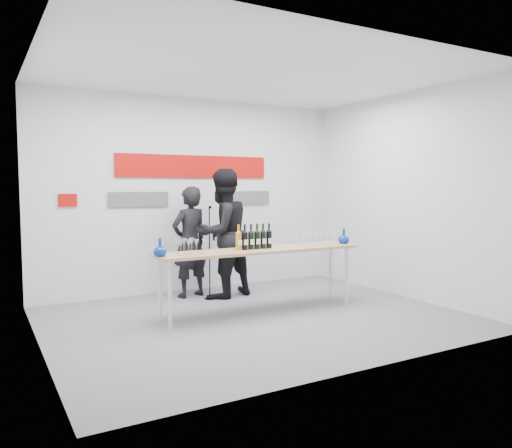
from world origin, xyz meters
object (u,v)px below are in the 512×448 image
at_px(tasting_table, 260,254).
at_px(presenter_left, 190,242).
at_px(presenter_right, 223,233).
at_px(mic_stand, 210,271).

height_order(tasting_table, presenter_left, presenter_left).
bearing_deg(presenter_left, tasting_table, 95.83).
relative_size(presenter_left, presenter_right, 0.86).
distance_m(tasting_table, mic_stand, 1.08).
xyz_separation_m(presenter_right, mic_stand, (-0.23, -0.04, -0.53)).
bearing_deg(presenter_right, presenter_left, -46.34).
bearing_deg(mic_stand, presenter_left, 117.41).
bearing_deg(tasting_table, mic_stand, 106.30).
height_order(tasting_table, presenter_right, presenter_right).
distance_m(presenter_right, mic_stand, 0.58).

